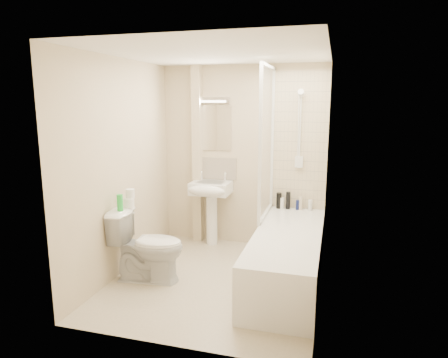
# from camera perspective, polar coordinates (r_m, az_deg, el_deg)

# --- Properties ---
(floor) EXTENTS (2.50, 2.50, 0.00)m
(floor) POSITION_cam_1_polar(r_m,az_deg,el_deg) (4.53, -1.13, -14.22)
(floor) COLOR beige
(floor) RESTS_ON ground
(wall_back) EXTENTS (2.20, 0.02, 2.40)m
(wall_back) POSITION_cam_1_polar(r_m,az_deg,el_deg) (5.35, 2.68, 3.17)
(wall_back) COLOR beige
(wall_back) RESTS_ON ground
(wall_left) EXTENTS (0.02, 2.50, 2.40)m
(wall_left) POSITION_cam_1_polar(r_m,az_deg,el_deg) (4.60, -14.45, 1.52)
(wall_left) COLOR beige
(wall_left) RESTS_ON ground
(wall_right) EXTENTS (0.02, 2.50, 2.40)m
(wall_right) POSITION_cam_1_polar(r_m,az_deg,el_deg) (3.99, 14.12, 0.12)
(wall_right) COLOR beige
(wall_right) RESTS_ON ground
(ceiling) EXTENTS (2.20, 2.50, 0.02)m
(ceiling) POSITION_cam_1_polar(r_m,az_deg,el_deg) (4.12, -1.26, 17.56)
(ceiling) COLOR white
(ceiling) RESTS_ON wall_back
(tile_back) EXTENTS (0.70, 0.01, 1.75)m
(tile_back) POSITION_cam_1_polar(r_m,az_deg,el_deg) (5.20, 10.78, 5.25)
(tile_back) COLOR beige
(tile_back) RESTS_ON wall_back
(tile_right) EXTENTS (0.01, 2.10, 1.75)m
(tile_right) POSITION_cam_1_polar(r_m,az_deg,el_deg) (4.15, 14.18, 3.69)
(tile_right) COLOR beige
(tile_right) RESTS_ON wall_right
(pipe_boxing) EXTENTS (0.12, 0.12, 2.40)m
(pipe_boxing) POSITION_cam_1_polar(r_m,az_deg,el_deg) (5.47, -3.82, 3.32)
(pipe_boxing) COLOR beige
(pipe_boxing) RESTS_ON ground
(splashback) EXTENTS (0.60, 0.02, 0.30)m
(splashback) POSITION_cam_1_polar(r_m,az_deg,el_deg) (5.47, -1.29, 1.54)
(splashback) COLOR beige
(splashback) RESTS_ON wall_back
(mirror) EXTENTS (0.46, 0.01, 0.60)m
(mirror) POSITION_cam_1_polar(r_m,az_deg,el_deg) (5.40, -1.32, 7.30)
(mirror) COLOR white
(mirror) RESTS_ON wall_back
(strip_light) EXTENTS (0.42, 0.07, 0.07)m
(strip_light) POSITION_cam_1_polar(r_m,az_deg,el_deg) (5.37, -1.41, 11.23)
(strip_light) COLOR silver
(strip_light) RESTS_ON wall_back
(bathtub) EXTENTS (0.70, 2.10, 0.55)m
(bathtub) POSITION_cam_1_polar(r_m,az_deg,el_deg) (4.46, 9.06, -10.74)
(bathtub) COLOR white
(bathtub) RESTS_ON ground
(shower_screen) EXTENTS (0.04, 0.92, 1.80)m
(shower_screen) POSITION_cam_1_polar(r_m,az_deg,el_deg) (4.81, 6.16, 5.22)
(shower_screen) COLOR white
(shower_screen) RESTS_ON bathtub
(shower_fixture) EXTENTS (0.10, 0.16, 0.99)m
(shower_fixture) POSITION_cam_1_polar(r_m,az_deg,el_deg) (5.15, 10.77, 6.54)
(shower_fixture) COLOR white
(shower_fixture) RESTS_ON wall_back
(pedestal_sink) EXTENTS (0.52, 0.48, 1.00)m
(pedestal_sink) POSITION_cam_1_polar(r_m,az_deg,el_deg) (5.32, -1.99, -2.36)
(pedestal_sink) COLOR white
(pedestal_sink) RESTS_ON ground
(bottle_black_a) EXTENTS (0.07, 0.07, 0.21)m
(bottle_black_a) POSITION_cam_1_polar(r_m,az_deg,el_deg) (5.28, 7.84, -3.08)
(bottle_black_a) COLOR black
(bottle_black_a) RESTS_ON bathtub
(bottle_white_a) EXTENTS (0.06, 0.06, 0.14)m
(bottle_white_a) POSITION_cam_1_polar(r_m,az_deg,el_deg) (5.28, 8.29, -3.44)
(bottle_white_a) COLOR white
(bottle_white_a) RESTS_ON bathtub
(bottle_black_b) EXTENTS (0.06, 0.06, 0.23)m
(bottle_black_b) POSITION_cam_1_polar(r_m,az_deg,el_deg) (5.26, 9.15, -3.05)
(bottle_black_b) COLOR black
(bottle_black_b) RESTS_ON bathtub
(bottle_blue) EXTENTS (0.05, 0.05, 0.13)m
(bottle_blue) POSITION_cam_1_polar(r_m,az_deg,el_deg) (5.26, 10.49, -3.65)
(bottle_blue) COLOR #121B52
(bottle_blue) RESTS_ON bathtub
(bottle_cream) EXTENTS (0.05, 0.05, 0.18)m
(bottle_cream) POSITION_cam_1_polar(r_m,az_deg,el_deg) (5.26, 10.90, -3.41)
(bottle_cream) COLOR beige
(bottle_cream) RESTS_ON bathtub
(bottle_white_b) EXTENTS (0.06, 0.06, 0.14)m
(bottle_white_b) POSITION_cam_1_polar(r_m,az_deg,el_deg) (5.25, 12.22, -3.69)
(bottle_white_b) COLOR silver
(bottle_white_b) RESTS_ON bathtub
(toilet) EXTENTS (0.62, 0.88, 0.79)m
(toilet) POSITION_cam_1_polar(r_m,az_deg,el_deg) (4.47, -10.83, -9.29)
(toilet) COLOR white
(toilet) RESTS_ON ground
(toilet_roll_lower) EXTENTS (0.11, 0.11, 0.10)m
(toilet_roll_lower) POSITION_cam_1_polar(r_m,az_deg,el_deg) (4.50, -13.43, -3.31)
(toilet_roll_lower) COLOR white
(toilet_roll_lower) RESTS_ON toilet
(toilet_roll_upper) EXTENTS (0.10, 0.10, 0.10)m
(toilet_roll_upper) POSITION_cam_1_polar(r_m,az_deg,el_deg) (4.49, -13.26, -2.03)
(toilet_roll_upper) COLOR white
(toilet_roll_upper) RESTS_ON toilet_roll_lower
(green_bottle) EXTENTS (0.06, 0.06, 0.18)m
(green_bottle) POSITION_cam_1_polar(r_m,az_deg,el_deg) (4.37, -14.64, -3.30)
(green_bottle) COLOR green
(green_bottle) RESTS_ON toilet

